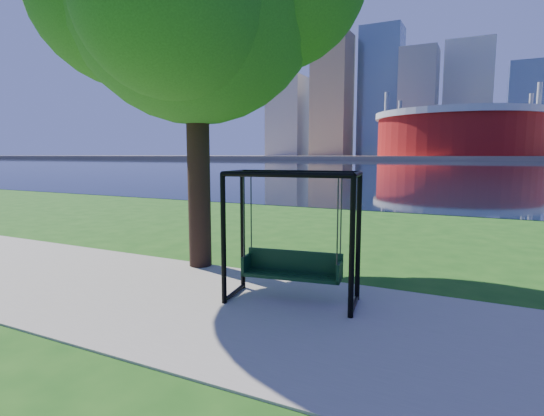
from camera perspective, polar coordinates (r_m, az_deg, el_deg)
The scene contains 7 objects.
ground at distance 6.96m, azimuth 0.65°, elevation -12.79°, with size 900.00×900.00×0.00m, color #1E5114.
path at distance 6.54m, azimuth -1.32°, elevation -13.99°, with size 120.00×4.00×0.03m, color #9E937F.
river at distance 107.96m, azimuth 25.06°, elevation 5.19°, with size 900.00×180.00×0.02m, color black.
far_bank at distance 311.91m, azimuth 26.11°, elevation 6.13°, with size 900.00×228.00×2.00m, color #937F60.
stadium at distance 241.53m, azimuth 23.72°, elevation 9.33°, with size 83.00×83.00×32.00m.
skyline at distance 327.09m, azimuth 25.71°, elevation 12.30°, with size 392.00×66.00×96.50m.
swing at distance 6.77m, azimuth 2.73°, elevation -4.33°, with size 2.19×1.20×2.13m.
Camera 1 is at (2.85, -5.89, 2.37)m, focal length 28.00 mm.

